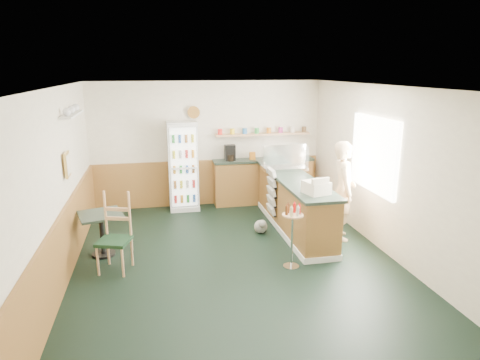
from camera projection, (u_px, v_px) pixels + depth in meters
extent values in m
plane|color=black|center=(234.00, 259.00, 6.82)|extent=(6.00, 6.00, 0.00)
cube|color=#EDE3CA|center=(208.00, 144.00, 9.33)|extent=(5.00, 0.02, 2.70)
cube|color=#EDE3CA|center=(58.00, 186.00, 5.99)|extent=(0.02, 6.00, 2.70)
cube|color=#EDE3CA|center=(385.00, 170.00, 6.96)|extent=(0.02, 6.00, 2.70)
cube|color=silver|center=(233.00, 86.00, 6.13)|extent=(5.00, 6.00, 0.02)
cube|color=olive|center=(209.00, 182.00, 9.50)|extent=(4.98, 0.05, 1.00)
cube|color=olive|center=(67.00, 242.00, 6.21)|extent=(0.05, 5.98, 1.00)
cube|color=white|center=(374.00, 154.00, 7.18)|extent=(0.06, 1.45, 1.25)
cube|color=gold|center=(67.00, 165.00, 6.42)|extent=(0.03, 0.32, 0.38)
cube|color=white|center=(72.00, 114.00, 6.73)|extent=(0.18, 1.20, 0.03)
cylinder|color=#956225|center=(194.00, 112.00, 9.02)|extent=(0.26, 0.04, 0.26)
cube|color=olive|center=(294.00, 205.00, 7.98)|extent=(0.60, 2.95, 0.95)
cube|color=white|center=(293.00, 227.00, 8.08)|extent=(0.64, 2.97, 0.10)
cube|color=#25332A|center=(295.00, 179.00, 7.85)|extent=(0.68, 3.01, 0.05)
cube|color=olive|center=(263.00, 182.00, 9.58)|extent=(2.20, 0.38, 0.95)
cube|color=#25332A|center=(263.00, 160.00, 9.45)|extent=(2.24, 0.42, 0.05)
cube|color=tan|center=(263.00, 134.00, 9.38)|extent=(2.10, 0.22, 0.04)
cube|color=black|center=(230.00, 153.00, 9.26)|extent=(0.22, 0.18, 0.34)
cylinder|color=#B2664C|center=(220.00, 132.00, 9.18)|extent=(0.10, 0.10, 0.12)
cylinder|color=#B2664C|center=(232.00, 131.00, 9.23)|extent=(0.10, 0.10, 0.12)
cylinder|color=#B2664C|center=(245.00, 131.00, 9.28)|extent=(0.10, 0.10, 0.12)
cylinder|color=#B2664C|center=(257.00, 131.00, 9.34)|extent=(0.10, 0.10, 0.12)
cylinder|color=#B2664C|center=(269.00, 130.00, 9.39)|extent=(0.10, 0.10, 0.12)
cylinder|color=#B2664C|center=(281.00, 130.00, 9.44)|extent=(0.10, 0.10, 0.12)
cylinder|color=#B2664C|center=(292.00, 130.00, 9.49)|extent=(0.10, 0.10, 0.12)
cylinder|color=#B2664C|center=(304.00, 129.00, 9.55)|extent=(0.10, 0.10, 0.12)
cube|color=silver|center=(183.00, 166.00, 9.10)|extent=(0.62, 0.44, 1.88)
cube|color=white|center=(184.00, 168.00, 8.88)|extent=(0.52, 0.02, 1.66)
cube|color=silver|center=(184.00, 168.00, 8.81)|extent=(0.56, 0.02, 1.72)
cube|color=silver|center=(284.00, 168.00, 8.46)|extent=(0.86, 0.45, 0.06)
cube|color=silver|center=(285.00, 156.00, 8.39)|extent=(0.84, 0.43, 0.43)
cube|color=beige|center=(316.00, 187.00, 6.82)|extent=(0.43, 0.44, 0.20)
imported|color=tan|center=(343.00, 191.00, 7.48)|extent=(0.55, 0.67, 1.76)
cylinder|color=silver|center=(291.00, 266.00, 6.56)|extent=(0.25, 0.25, 0.02)
cylinder|color=silver|center=(292.00, 241.00, 6.46)|extent=(0.04, 0.04, 0.83)
cylinder|color=tan|center=(293.00, 215.00, 6.35)|extent=(0.32, 0.32, 0.02)
cylinder|color=red|center=(299.00, 209.00, 6.35)|extent=(0.04, 0.04, 0.14)
cylinder|color=red|center=(294.00, 208.00, 6.42)|extent=(0.04, 0.04, 0.14)
cylinder|color=red|center=(288.00, 208.00, 6.40)|extent=(0.04, 0.04, 0.14)
cylinder|color=red|center=(287.00, 210.00, 6.31)|extent=(0.04, 0.04, 0.14)
cylinder|color=red|center=(292.00, 212.00, 6.24)|extent=(0.04, 0.04, 0.14)
cylinder|color=red|center=(298.00, 211.00, 6.26)|extent=(0.04, 0.04, 0.14)
cube|color=black|center=(272.00, 213.00, 8.25)|extent=(0.05, 0.45, 0.03)
cube|color=silver|center=(271.00, 209.00, 8.22)|extent=(0.09, 0.41, 0.15)
cube|color=black|center=(272.00, 204.00, 8.20)|extent=(0.05, 0.45, 0.03)
cube|color=silver|center=(271.00, 200.00, 8.18)|extent=(0.09, 0.41, 0.15)
cube|color=black|center=(272.00, 195.00, 8.15)|extent=(0.05, 0.45, 0.03)
cube|color=silver|center=(271.00, 191.00, 8.13)|extent=(0.09, 0.41, 0.15)
cube|color=black|center=(272.00, 185.00, 8.11)|extent=(0.05, 0.45, 0.03)
cube|color=silver|center=(272.00, 182.00, 8.08)|extent=(0.09, 0.41, 0.15)
cube|color=black|center=(273.00, 176.00, 8.06)|extent=(0.05, 0.45, 0.03)
cube|color=silver|center=(272.00, 173.00, 8.04)|extent=(0.09, 0.41, 0.15)
cylinder|color=black|center=(104.00, 254.00, 6.97)|extent=(0.37, 0.37, 0.04)
cylinder|color=black|center=(102.00, 235.00, 6.89)|extent=(0.07, 0.07, 0.65)
cube|color=#25332A|center=(100.00, 215.00, 6.80)|extent=(0.80, 0.80, 0.04)
cube|color=black|center=(114.00, 241.00, 6.33)|extent=(0.56, 0.56, 0.05)
cylinder|color=tan|center=(101.00, 263.00, 6.17)|extent=(0.04, 0.04, 0.46)
cylinder|color=tan|center=(128.00, 260.00, 6.25)|extent=(0.04, 0.04, 0.46)
cylinder|color=tan|center=(103.00, 252.00, 6.53)|extent=(0.04, 0.04, 0.46)
cylinder|color=tan|center=(129.00, 250.00, 6.61)|extent=(0.04, 0.04, 0.46)
cube|color=tan|center=(113.00, 214.00, 6.43)|extent=(0.39, 0.16, 0.71)
sphere|color=gray|center=(261.00, 227.00, 7.89)|extent=(0.24, 0.24, 0.24)
sphere|color=gray|center=(262.00, 224.00, 7.75)|extent=(0.14, 0.14, 0.14)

